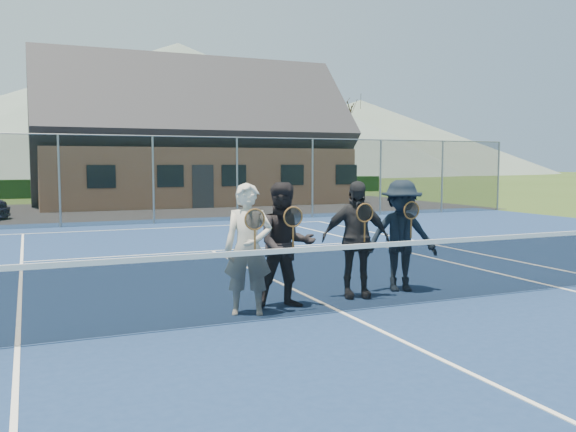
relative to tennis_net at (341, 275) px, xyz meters
name	(u,v)px	position (x,y,z in m)	size (l,w,h in m)	color
ground	(126,211)	(0.00, 20.00, -0.54)	(220.00, 220.00, 0.00)	#30491A
court_surface	(341,313)	(0.00, 0.00, -0.53)	(30.00, 30.00, 0.02)	navy
tarmac_carpark	(27,213)	(-4.00, 20.00, -0.53)	(40.00, 12.00, 0.01)	black
hedge_row	(97,188)	(0.00, 32.00, 0.01)	(40.00, 1.20, 1.10)	black
hill_centre	(179,110)	(20.00, 95.00, 10.46)	(120.00, 120.00, 22.00)	slate
hill_east	(360,137)	(55.00, 95.00, 6.46)	(90.00, 90.00, 14.00)	slate
court_markings	(341,312)	(0.00, 0.00, -0.51)	(11.03, 23.83, 0.01)	white
tennis_net	(341,275)	(0.00, 0.00, 0.00)	(11.68, 0.08, 1.10)	slate
perimeter_fence	(153,180)	(0.00, 13.50, 0.99)	(30.07, 0.07, 3.02)	slate
clubhouse	(191,126)	(4.00, 24.00, 3.45)	(15.60, 8.20, 7.70)	#9E6B4C
tree_c	(125,105)	(2.00, 33.00, 5.25)	(3.20, 3.20, 7.77)	#3D2916
tree_d	(270,110)	(12.00, 33.00, 5.25)	(3.20, 3.20, 7.77)	#382014
tree_e	(345,113)	(18.00, 33.00, 5.25)	(3.20, 3.20, 7.77)	#3D2316
player_a	(248,249)	(-1.21, 0.41, 0.38)	(0.77, 0.64, 1.80)	beige
player_b	(285,245)	(-0.60, 0.56, 0.38)	(0.98, 0.83, 1.80)	black
player_c	(356,239)	(0.67, 0.77, 0.38)	(1.14, 0.74, 1.80)	black
player_d	(401,236)	(1.58, 0.90, 0.38)	(1.31, 1.00, 1.80)	black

